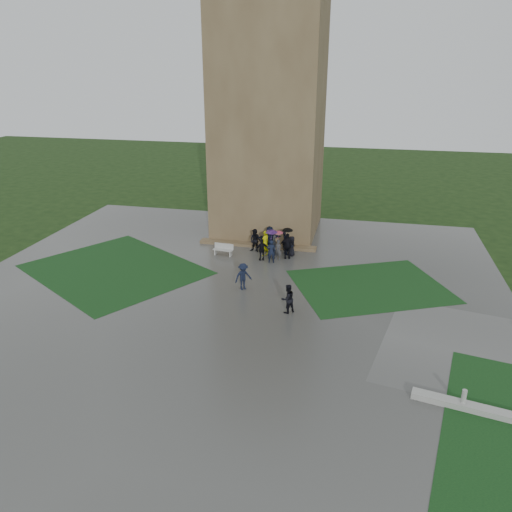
% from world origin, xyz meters
% --- Properties ---
extents(ground, '(120.00, 120.00, 0.00)m').
position_xyz_m(ground, '(0.00, 0.00, 0.00)').
color(ground, black).
extents(plaza, '(34.00, 34.00, 0.02)m').
position_xyz_m(plaza, '(0.00, 2.00, 0.01)').
color(plaza, '#3B3B38').
rests_on(plaza, ground).
extents(lawn_inset_left, '(14.10, 13.46, 0.01)m').
position_xyz_m(lawn_inset_left, '(-8.50, 4.00, 0.03)').
color(lawn_inset_left, black).
rests_on(lawn_inset_left, plaza).
extents(lawn_inset_right, '(11.12, 10.15, 0.01)m').
position_xyz_m(lawn_inset_right, '(8.50, 5.00, 0.03)').
color(lawn_inset_right, black).
rests_on(lawn_inset_right, plaza).
extents(tower, '(8.00, 8.00, 18.00)m').
position_xyz_m(tower, '(0.00, 15.00, 9.00)').
color(tower, brown).
rests_on(tower, ground).
extents(tower_plinth, '(9.00, 0.80, 0.22)m').
position_xyz_m(tower_plinth, '(0.00, 10.60, 0.13)').
color(tower_plinth, brown).
rests_on(tower_plinth, plaza).
extents(bench, '(1.50, 0.60, 0.85)m').
position_xyz_m(bench, '(-2.02, 8.25, 0.46)').
color(bench, '#A8A8A3').
rests_on(bench, plaza).
extents(visitor_cluster, '(3.58, 3.37, 2.45)m').
position_xyz_m(visitor_cluster, '(1.66, 8.98, 1.02)').
color(visitor_cluster, black).
rests_on(visitor_cluster, plaza).
extents(pedestrian_mid, '(1.21, 1.15, 1.71)m').
position_xyz_m(pedestrian_mid, '(0.81, 2.85, 0.88)').
color(pedestrian_mid, black).
rests_on(pedestrian_mid, plaza).
extents(pedestrian_near, '(0.92, 0.91, 1.69)m').
position_xyz_m(pedestrian_near, '(3.97, 0.42, 0.87)').
color(pedestrian_near, black).
rests_on(pedestrian_near, plaza).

